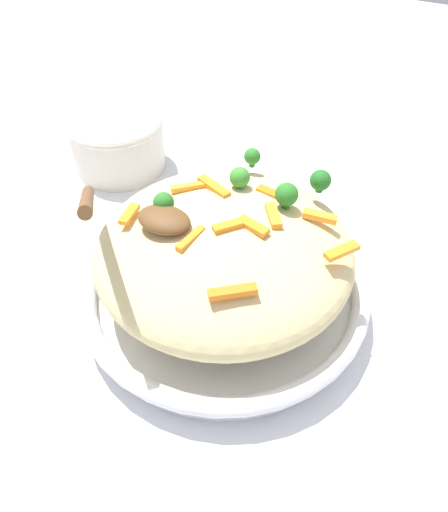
% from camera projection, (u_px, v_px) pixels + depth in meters
% --- Properties ---
extents(ground_plane, '(2.40, 2.40, 0.00)m').
position_uv_depth(ground_plane, '(224.00, 304.00, 0.60)').
color(ground_plane, silver).
extents(serving_bowl, '(0.33, 0.33, 0.04)m').
position_uv_depth(serving_bowl, '(224.00, 290.00, 0.58)').
color(serving_bowl, silver).
rests_on(serving_bowl, ground_plane).
extents(pasta_mound, '(0.28, 0.28, 0.09)m').
position_uv_depth(pasta_mound, '(224.00, 251.00, 0.53)').
color(pasta_mound, '#DBC689').
rests_on(pasta_mound, serving_bowl).
extents(carrot_piece_0, '(0.03, 0.03, 0.01)m').
position_uv_depth(carrot_piece_0, '(228.00, 226.00, 0.49)').
color(carrot_piece_0, orange).
rests_on(carrot_piece_0, pasta_mound).
extents(carrot_piece_1, '(0.03, 0.04, 0.01)m').
position_uv_depth(carrot_piece_1, '(342.00, 251.00, 0.48)').
color(carrot_piece_1, orange).
rests_on(carrot_piece_1, pasta_mound).
extents(carrot_piece_2, '(0.01, 0.04, 0.01)m').
position_uv_depth(carrot_piece_2, '(191.00, 239.00, 0.48)').
color(carrot_piece_2, orange).
rests_on(carrot_piece_2, pasta_mound).
extents(carrot_piece_3, '(0.04, 0.01, 0.01)m').
position_uv_depth(carrot_piece_3, '(320.00, 216.00, 0.51)').
color(carrot_piece_3, orange).
rests_on(carrot_piece_3, pasta_mound).
extents(carrot_piece_4, '(0.03, 0.01, 0.01)m').
position_uv_depth(carrot_piece_4, '(270.00, 193.00, 0.54)').
color(carrot_piece_4, orange).
rests_on(carrot_piece_4, pasta_mound).
extents(carrot_piece_5, '(0.01, 0.03, 0.01)m').
position_uv_depth(carrot_piece_5, '(129.00, 214.00, 0.52)').
color(carrot_piece_5, orange).
rests_on(carrot_piece_5, pasta_mound).
extents(carrot_piece_6, '(0.03, 0.04, 0.01)m').
position_uv_depth(carrot_piece_6, '(273.00, 216.00, 0.51)').
color(carrot_piece_6, orange).
rests_on(carrot_piece_6, pasta_mound).
extents(carrot_piece_7, '(0.04, 0.03, 0.01)m').
position_uv_depth(carrot_piece_7, '(214.00, 187.00, 0.54)').
color(carrot_piece_7, orange).
rests_on(carrot_piece_7, pasta_mound).
extents(carrot_piece_8, '(0.04, 0.02, 0.01)m').
position_uv_depth(carrot_piece_8, '(251.00, 228.00, 0.49)').
color(carrot_piece_8, orange).
rests_on(carrot_piece_8, pasta_mound).
extents(carrot_piece_9, '(0.03, 0.03, 0.01)m').
position_uv_depth(carrot_piece_9, '(189.00, 187.00, 0.54)').
color(carrot_piece_9, orange).
rests_on(carrot_piece_9, pasta_mound).
extents(carrot_piece_10, '(0.04, 0.03, 0.01)m').
position_uv_depth(carrot_piece_10, '(233.00, 292.00, 0.44)').
color(carrot_piece_10, orange).
rests_on(carrot_piece_10, pasta_mound).
extents(broccoli_floret_0, '(0.02, 0.02, 0.03)m').
position_uv_depth(broccoli_floret_0, '(320.00, 181.00, 0.54)').
color(broccoli_floret_0, '#205B1C').
rests_on(broccoli_floret_0, pasta_mound).
extents(broccoli_floret_1, '(0.02, 0.02, 0.02)m').
position_uv_depth(broccoli_floret_1, '(252.00, 157.00, 0.57)').
color(broccoli_floret_1, '#296820').
rests_on(broccoli_floret_1, pasta_mound).
extents(broccoli_floret_2, '(0.02, 0.02, 0.03)m').
position_uv_depth(broccoli_floret_2, '(240.00, 178.00, 0.54)').
color(broccoli_floret_2, '#377928').
rests_on(broccoli_floret_2, pasta_mound).
extents(broccoli_floret_3, '(0.02, 0.02, 0.03)m').
position_uv_depth(broccoli_floret_3, '(287.00, 195.00, 0.51)').
color(broccoli_floret_3, '#296820').
rests_on(broccoli_floret_3, pasta_mound).
extents(broccoli_floret_4, '(0.02, 0.02, 0.03)m').
position_uv_depth(broccoli_floret_4, '(164.00, 203.00, 0.51)').
color(broccoli_floret_4, '#296820').
rests_on(broccoli_floret_4, pasta_mound).
extents(serving_spoon, '(0.13, 0.12, 0.09)m').
position_uv_depth(serving_spoon, '(138.00, 213.00, 0.48)').
color(serving_spoon, brown).
rests_on(serving_spoon, pasta_mound).
extents(companion_bowl, '(0.15, 0.15, 0.08)m').
position_uv_depth(companion_bowl, '(117.00, 141.00, 0.77)').
color(companion_bowl, beige).
rests_on(companion_bowl, ground_plane).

